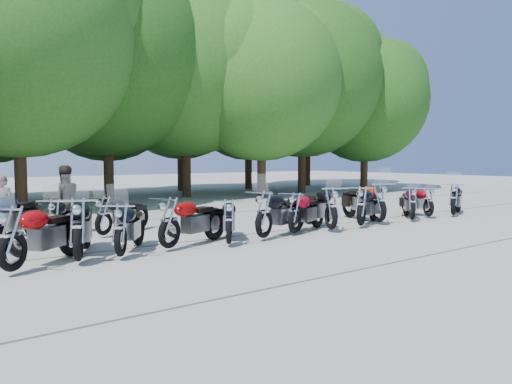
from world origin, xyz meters
TOP-DOWN VIEW (x-y plane):
  - ground at (0.00, 0.00)m, footprint 90.00×90.00m
  - tree_3 at (-3.57, 11.24)m, footprint 8.70×8.70m
  - tree_4 at (0.54, 13.09)m, footprint 9.13×9.13m
  - tree_5 at (4.61, 13.20)m, footprint 9.04×9.04m
  - tree_6 at (7.55, 10.82)m, footprint 8.00×8.00m
  - tree_7 at (11.20, 11.78)m, footprint 8.79×8.79m
  - tree_8 at (15.83, 11.20)m, footprint 7.53×7.53m
  - tree_12 at (1.80, 16.47)m, footprint 7.88×7.88m
  - tree_13 at (6.69, 17.47)m, footprint 8.31×8.31m
  - tree_14 at (10.68, 16.09)m, footprint 8.02×8.02m
  - tree_15 at (16.61, 17.02)m, footprint 9.67×9.67m
  - motorcycle_1 at (-6.14, 0.34)m, footprint 2.32×2.07m
  - motorcycle_2 at (-4.98, 0.49)m, footprint 1.70×2.63m
  - motorcycle_3 at (-4.16, 0.47)m, footprint 1.87×2.19m
  - motorcycle_4 at (-2.99, 0.66)m, footprint 2.43×1.53m
  - motorcycle_5 at (-1.66, 0.35)m, footprint 1.76×2.13m
  - motorcycle_6 at (-0.55, 0.48)m, footprint 2.52×1.55m
  - motorcycle_7 at (0.58, 0.63)m, footprint 2.31×1.52m
  - motorcycle_8 at (1.74, 0.46)m, footprint 1.68×2.55m
  - motorcycle_9 at (2.98, 0.46)m, footprint 2.45×1.74m
  - motorcycle_10 at (3.97, 0.63)m, footprint 1.60×2.65m
  - motorcycle_11 at (5.34, 0.43)m, footprint 2.08×1.97m
  - motorcycle_12 at (6.51, 0.62)m, footprint 1.49×2.11m
  - motorcycle_13 at (7.54, 0.34)m, footprint 2.34×1.58m
  - motorcycle_15 at (-4.69, 3.08)m, footprint 1.60×2.16m
  - motorcycle_16 at (-3.43, 3.30)m, footprint 2.14×1.58m
  - rider_0 at (-5.45, 4.72)m, footprint 0.67×0.54m
  - rider_1 at (-4.02, 4.51)m, footprint 0.90×0.71m

SIDE VIEW (x-z plane):
  - ground at x=0.00m, z-range 0.00..0.00m
  - motorcycle_12 at x=6.51m, z-range 0.00..1.16m
  - motorcycle_16 at x=-3.43m, z-range 0.00..1.18m
  - motorcycle_15 at x=-4.69m, z-range 0.00..1.19m
  - motorcycle_5 at x=-1.66m, z-range 0.00..1.21m
  - motorcycle_11 at x=5.34m, z-range 0.00..1.24m
  - motorcycle_3 at x=-4.16m, z-range 0.00..1.26m
  - motorcycle_7 at x=0.58m, z-range 0.00..1.26m
  - motorcycle_13 at x=7.54m, z-range 0.00..1.28m
  - motorcycle_4 at x=-2.99m, z-range 0.00..1.32m
  - motorcycle_9 at x=2.98m, z-range 0.00..1.35m
  - motorcycle_1 at x=-6.14m, z-range 0.00..1.35m
  - motorcycle_6 at x=-0.55m, z-range 0.00..1.36m
  - motorcycle_8 at x=1.74m, z-range 0.00..1.39m
  - motorcycle_2 at x=-4.98m, z-range 0.00..1.43m
  - motorcycle_10 at x=3.97m, z-range 0.00..1.44m
  - rider_0 at x=-5.45m, z-range 0.00..1.58m
  - rider_1 at x=-4.02m, z-range 0.00..1.80m
  - tree_8 at x=15.83m, z-range 0.85..10.10m
  - tree_12 at x=1.80m, z-range 0.89..10.56m
  - tree_6 at x=7.55m, z-range 0.90..10.72m
  - tree_14 at x=10.68m, z-range 0.91..10.75m
  - tree_13 at x=6.69m, z-range 0.94..11.14m
  - tree_3 at x=-3.57m, z-range 0.98..11.66m
  - tree_7 at x=11.20m, z-range 0.99..11.79m
  - tree_5 at x=4.61m, z-range 1.02..12.12m
  - tree_4 at x=0.54m, z-range 1.03..12.24m
  - tree_15 at x=16.61m, z-range 1.09..12.96m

